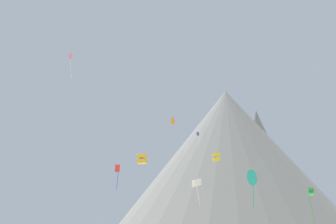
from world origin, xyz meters
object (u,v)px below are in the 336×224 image
Objects in this scene: kite_white_low at (197,183)px; kite_green_low at (311,193)px; rock_massif at (233,164)px; kite_orange_mid at (173,121)px; kite_gold_low at (142,159)px; kite_yellow_mid at (216,157)px; kite_red_low at (117,171)px; kite_pink_high at (71,57)px; kite_teal_low at (253,178)px; kite_indigo_mid at (198,137)px.

kite_green_low is at bearing 66.05° from kite_white_low.
kite_green_low is (11.11, -65.01, -14.08)m from rock_massif.
kite_orange_mid is 29.06m from kite_gold_low.
kite_white_low is 23.85m from kite_yellow_mid.
kite_gold_low is (-5.69, -12.13, 1.82)m from kite_white_low.
kite_gold_low is at bearing 137.77° from kite_red_low.
rock_massif is 16.36× the size of kite_green_low.
kite_pink_high is at bearing -82.68° from kite_yellow_mid.
kite_teal_low is 28.78m from kite_indigo_mid.
kite_pink_high is 50.82m from kite_green_low.
kite_pink_high is 37.51m from kite_white_low.
kite_teal_low is at bearing -69.62° from kite_gold_low.
kite_red_low is at bearing 110.25° from kite_orange_mid.
kite_teal_low is at bearing 17.76° from kite_white_low.
kite_yellow_mid is at bearing -94.33° from rock_massif.
kite_pink_high reaches higher than kite_green_low.
kite_orange_mid is 0.76× the size of kite_yellow_mid.
kite_teal_low is at bearing -88.07° from rock_massif.
kite_red_low is at bearing -51.83° from kite_yellow_mid.
rock_massif is 67.70m from kite_white_low.
kite_white_low is 1.07× the size of kite_red_low.
kite_indigo_mid is 6.06m from kite_orange_mid.
kite_gold_low is at bearing 37.00° from kite_green_low.
kite_yellow_mid is at bearing 146.15° from kite_white_low.
rock_massif is 67.44m from kite_green_low.
rock_massif is 66.53m from kite_pink_high.
rock_massif is 75.06m from kite_teal_low.
kite_orange_mid is at bearing -102.11° from rock_massif.
kite_teal_low is at bearing -8.07° from kite_yellow_mid.
kite_indigo_mid is 26.90m from kite_green_low.
kite_pink_high is 29.89m from kite_indigo_mid.
kite_white_low is 12.55m from kite_red_low.
kite_yellow_mid reaches higher than kite_teal_low.
rock_massif reaches higher than kite_red_low.
kite_indigo_mid is 0.78× the size of kite_white_low.
kite_yellow_mid is (3.22, 5.17, -3.33)m from kite_indigo_mid.
kite_red_low is 29.20m from kite_green_low.
kite_yellow_mid is (-5.80, 30.13, 7.81)m from kite_teal_low.
kite_indigo_mid is 0.84× the size of kite_red_low.
kite_pink_high reaches higher than kite_orange_mid.
kite_indigo_mid reaches higher than kite_teal_low.
kite_green_low is at bearing -158.54° from kite_pink_high.
kite_white_low is 0.80× the size of kite_green_low.
kite_orange_mid is 0.26× the size of kite_green_low.
kite_teal_low is 31.66m from kite_yellow_mid.
kite_gold_low is 13.88m from kite_red_low.
kite_gold_low is 0.31× the size of kite_red_low.
kite_pink_high is 28.83m from kite_red_low.
kite_teal_low is 11.00m from kite_white_low.
kite_teal_low is at bearing 51.82° from kite_green_low.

